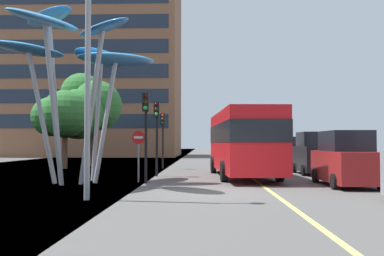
{
  "coord_description": "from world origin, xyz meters",
  "views": [
    {
      "loc": [
        -0.47,
        -15.56,
        1.75
      ],
      "look_at": [
        -1.07,
        6.41,
        2.5
      ],
      "focal_mm": 41.43,
      "sensor_mm": 36.0,
      "label": 1
    }
  ],
  "objects_px": {
    "no_entry_sign": "(139,148)",
    "traffic_light_island_mid": "(163,129)",
    "traffic_light_kerb_far": "(157,123)",
    "street_lamp": "(99,50)",
    "red_bus": "(243,139)",
    "traffic_light_kerb_near": "(146,118)",
    "leaf_sculpture": "(75,50)",
    "car_side_street": "(282,153)",
    "car_parked_mid": "(345,160)",
    "car_parked_far": "(315,155)"
  },
  "relations": [
    {
      "from": "no_entry_sign",
      "to": "traffic_light_island_mid",
      "type": "bearing_deg",
      "value": 89.18
    },
    {
      "from": "traffic_light_kerb_far",
      "to": "street_lamp",
      "type": "relative_size",
      "value": 0.54
    },
    {
      "from": "red_bus",
      "to": "traffic_light_kerb_far",
      "type": "xyz_separation_m",
      "value": [
        -4.5,
        0.36,
        0.89
      ]
    },
    {
      "from": "traffic_light_kerb_near",
      "to": "leaf_sculpture",
      "type": "bearing_deg",
      "value": -179.96
    },
    {
      "from": "traffic_light_kerb_far",
      "to": "no_entry_sign",
      "type": "relative_size",
      "value": 1.71
    },
    {
      "from": "no_entry_sign",
      "to": "traffic_light_kerb_near",
      "type": "bearing_deg",
      "value": -53.38
    },
    {
      "from": "no_entry_sign",
      "to": "car_side_street",
      "type": "bearing_deg",
      "value": 55.58
    },
    {
      "from": "car_parked_mid",
      "to": "leaf_sculpture",
      "type": "bearing_deg",
      "value": 175.25
    },
    {
      "from": "leaf_sculpture",
      "to": "car_parked_mid",
      "type": "xyz_separation_m",
      "value": [
        11.48,
        -0.95,
        -4.81
      ]
    },
    {
      "from": "traffic_light_kerb_near",
      "to": "no_entry_sign",
      "type": "distance_m",
      "value": 1.45
    },
    {
      "from": "leaf_sculpture",
      "to": "car_parked_far",
      "type": "relative_size",
      "value": 2.09
    },
    {
      "from": "red_bus",
      "to": "street_lamp",
      "type": "relative_size",
      "value": 1.42
    },
    {
      "from": "traffic_light_kerb_near",
      "to": "car_side_street",
      "type": "xyz_separation_m",
      "value": [
        8.27,
        13.15,
        -1.8
      ]
    },
    {
      "from": "traffic_light_island_mid",
      "to": "street_lamp",
      "type": "height_order",
      "value": "street_lamp"
    },
    {
      "from": "traffic_light_kerb_near",
      "to": "street_lamp",
      "type": "bearing_deg",
      "value": -97.21
    },
    {
      "from": "red_bus",
      "to": "car_parked_mid",
      "type": "height_order",
      "value": "red_bus"
    },
    {
      "from": "red_bus",
      "to": "car_parked_mid",
      "type": "distance_m",
      "value": 6.04
    },
    {
      "from": "traffic_light_kerb_near",
      "to": "car_parked_mid",
      "type": "height_order",
      "value": "traffic_light_kerb_near"
    },
    {
      "from": "traffic_light_island_mid",
      "to": "car_parked_mid",
      "type": "relative_size",
      "value": 0.82
    },
    {
      "from": "red_bus",
      "to": "traffic_light_kerb_far",
      "type": "height_order",
      "value": "traffic_light_kerb_far"
    },
    {
      "from": "car_side_street",
      "to": "traffic_light_kerb_near",
      "type": "bearing_deg",
      "value": -122.16
    },
    {
      "from": "street_lamp",
      "to": "car_side_street",
      "type": "bearing_deg",
      "value": 64.48
    },
    {
      "from": "car_parked_far",
      "to": "traffic_light_kerb_far",
      "type": "bearing_deg",
      "value": -168.3
    },
    {
      "from": "car_parked_far",
      "to": "traffic_light_kerb_near",
      "type": "bearing_deg",
      "value": -146.56
    },
    {
      "from": "traffic_light_kerb_far",
      "to": "traffic_light_island_mid",
      "type": "height_order",
      "value": "traffic_light_kerb_far"
    },
    {
      "from": "car_side_street",
      "to": "traffic_light_kerb_far",
      "type": "bearing_deg",
      "value": -131.95
    },
    {
      "from": "traffic_light_island_mid",
      "to": "car_parked_far",
      "type": "distance_m",
      "value": 10.36
    },
    {
      "from": "traffic_light_kerb_near",
      "to": "traffic_light_kerb_far",
      "type": "bearing_deg",
      "value": 89.27
    },
    {
      "from": "red_bus",
      "to": "no_entry_sign",
      "type": "xyz_separation_m",
      "value": [
        -4.93,
        -3.13,
        -0.41
      ]
    },
    {
      "from": "red_bus",
      "to": "car_parked_far",
      "type": "relative_size",
      "value": 2.59
    },
    {
      "from": "red_bus",
      "to": "traffic_light_island_mid",
      "type": "xyz_separation_m",
      "value": [
        -4.79,
        6.94,
        0.77
      ]
    },
    {
      "from": "no_entry_sign",
      "to": "street_lamp",
      "type": "bearing_deg",
      "value": -93.06
    },
    {
      "from": "leaf_sculpture",
      "to": "car_side_street",
      "type": "height_order",
      "value": "leaf_sculpture"
    },
    {
      "from": "leaf_sculpture",
      "to": "no_entry_sign",
      "type": "bearing_deg",
      "value": 10.75
    },
    {
      "from": "traffic_light_kerb_far",
      "to": "car_parked_mid",
      "type": "relative_size",
      "value": 0.86
    },
    {
      "from": "traffic_light_kerb_far",
      "to": "no_entry_sign",
      "type": "distance_m",
      "value": 3.75
    },
    {
      "from": "traffic_light_island_mid",
      "to": "street_lamp",
      "type": "xyz_separation_m",
      "value": [
        -0.48,
        -16.26,
        1.94
      ]
    },
    {
      "from": "leaf_sculpture",
      "to": "street_lamp",
      "type": "distance_m",
      "value": 6.28
    },
    {
      "from": "leaf_sculpture",
      "to": "car_parked_mid",
      "type": "height_order",
      "value": "leaf_sculpture"
    },
    {
      "from": "car_parked_mid",
      "to": "street_lamp",
      "type": "height_order",
      "value": "street_lamp"
    },
    {
      "from": "car_parked_mid",
      "to": "car_parked_far",
      "type": "xyz_separation_m",
      "value": [
        0.47,
        6.78,
        0.06
      ]
    },
    {
      "from": "traffic_light_island_mid",
      "to": "leaf_sculpture",
      "type": "bearing_deg",
      "value": -105.27
    },
    {
      "from": "traffic_light_kerb_near",
      "to": "traffic_light_island_mid",
      "type": "height_order",
      "value": "traffic_light_kerb_near"
    },
    {
      "from": "traffic_light_island_mid",
      "to": "no_entry_sign",
      "type": "distance_m",
      "value": 10.14
    },
    {
      "from": "car_parked_far",
      "to": "no_entry_sign",
      "type": "height_order",
      "value": "car_parked_far"
    },
    {
      "from": "traffic_light_kerb_near",
      "to": "street_lamp",
      "type": "relative_size",
      "value": 0.54
    },
    {
      "from": "leaf_sculpture",
      "to": "car_parked_mid",
      "type": "distance_m",
      "value": 12.48
    },
    {
      "from": "traffic_light_kerb_far",
      "to": "no_entry_sign",
      "type": "height_order",
      "value": "traffic_light_kerb_far"
    },
    {
      "from": "red_bus",
      "to": "traffic_light_island_mid",
      "type": "distance_m",
      "value": 8.47
    },
    {
      "from": "leaf_sculpture",
      "to": "street_lamp",
      "type": "bearing_deg",
      "value": -66.92
    }
  ]
}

